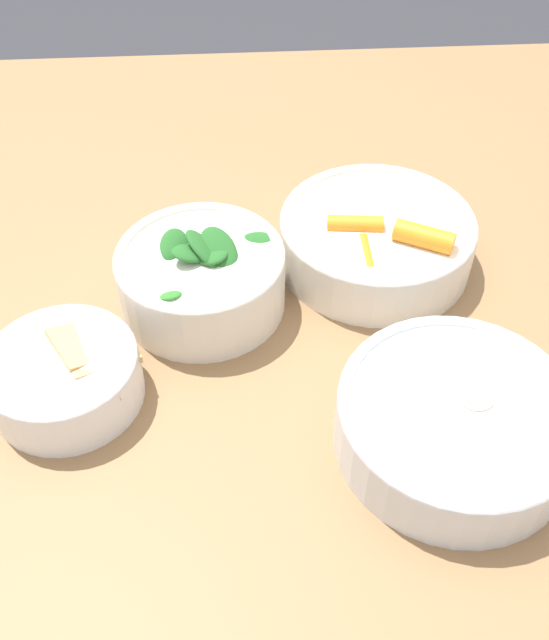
{
  "coord_description": "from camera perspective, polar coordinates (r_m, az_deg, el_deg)",
  "views": [
    {
      "loc": [
        0.49,
        -0.04,
        1.24
      ],
      "look_at": [
        0.06,
        -0.01,
        0.8
      ],
      "focal_mm": 40.0,
      "sensor_mm": 36.0,
      "label": 1
    }
  ],
  "objects": [
    {
      "name": "bowl_cookies",
      "position": [
        0.6,
        -16.41,
        -4.2
      ],
      "size": [
        0.12,
        0.13,
        0.05
      ],
      "color": "white",
      "rests_on": "dining_table"
    },
    {
      "name": "bowl_beans_hotdog",
      "position": [
        0.57,
        14.23,
        -8.01
      ],
      "size": [
        0.18,
        0.18,
        0.05
      ],
      "color": "silver",
      "rests_on": "dining_table"
    },
    {
      "name": "dining_table",
      "position": [
        0.77,
        0.36,
        -4.34
      ],
      "size": [
        1.03,
        0.99,
        0.77
      ],
      "color": "olive",
      "rests_on": "ground_plane"
    },
    {
      "name": "bowl_greens",
      "position": [
        0.65,
        -5.82,
        3.56
      ],
      "size": [
        0.15,
        0.15,
        0.09
      ],
      "color": "silver",
      "rests_on": "dining_table"
    },
    {
      "name": "bowl_carrots",
      "position": [
        0.7,
        8.17,
        6.48
      ],
      "size": [
        0.19,
        0.19,
        0.07
      ],
      "color": "silver",
      "rests_on": "dining_table"
    },
    {
      "name": "ground_plane",
      "position": [
        1.34,
        0.23,
        -22.7
      ],
      "size": [
        10.0,
        10.0,
        0.0
      ],
      "primitive_type": "plane",
      "color": "#2D2D33"
    }
  ]
}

